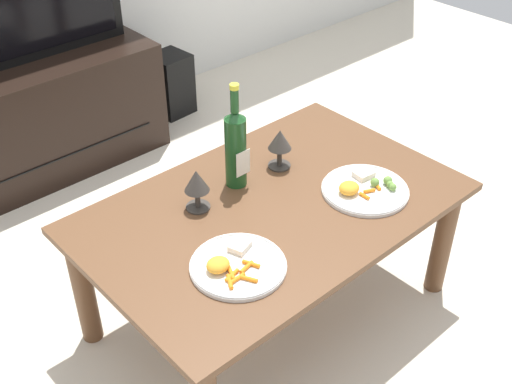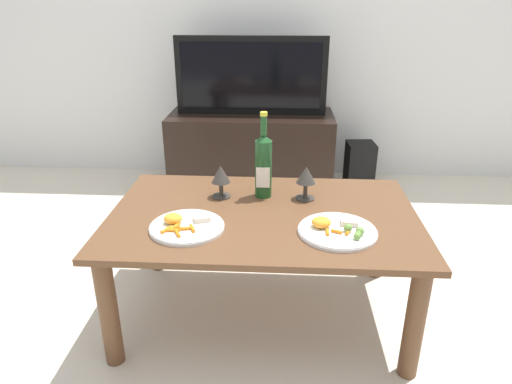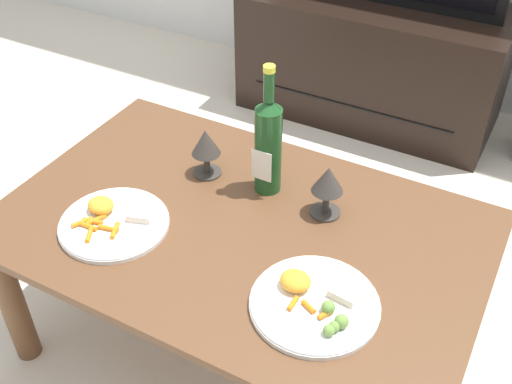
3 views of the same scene
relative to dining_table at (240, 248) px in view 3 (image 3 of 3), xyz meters
name	(u,v)px [view 3 (image 3 of 3)]	position (x,y,z in m)	size (l,w,h in m)	color
ground_plane	(242,344)	(0.00, 0.00, -0.40)	(6.40, 6.40, 0.00)	beige
dining_table	(240,248)	(0.00, 0.00, 0.00)	(1.22, 0.78, 0.48)	brown
tv_stand	(372,59)	(-0.15, 1.45, -0.14)	(1.13, 0.50, 0.54)	black
wine_bottle	(268,143)	(-0.01, 0.17, 0.23)	(0.07, 0.07, 0.37)	#19471E
goblet_left	(206,145)	(-0.19, 0.15, 0.17)	(0.08, 0.08, 0.14)	#38332D
goblet_right	(328,183)	(0.17, 0.15, 0.18)	(0.08, 0.08, 0.15)	#38332D
dinner_plate_left	(113,221)	(-0.28, -0.15, 0.09)	(0.28, 0.28, 0.05)	white
dinner_plate_right	(315,302)	(0.28, -0.15, 0.09)	(0.29, 0.29, 0.05)	white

